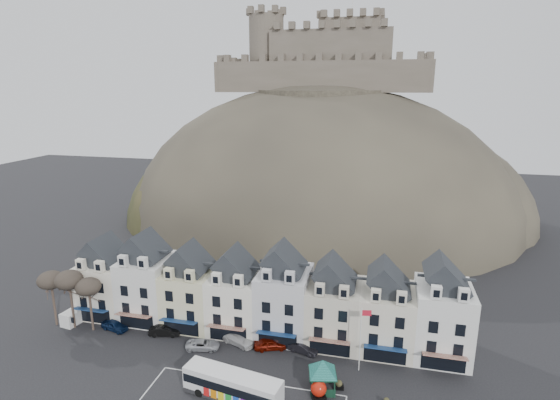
% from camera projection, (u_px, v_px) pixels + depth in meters
% --- Properties ---
extents(townhouse_terrace, '(54.40, 9.35, 11.80)m').
position_uv_depth(townhouse_terrace, '(261.00, 296.00, 60.15)').
color(townhouse_terrace, '#EDE5CE').
rests_on(townhouse_terrace, ground).
extents(castle_hill, '(100.00, 76.00, 68.00)m').
position_uv_depth(castle_hill, '(322.00, 221.00, 111.10)').
color(castle_hill, '#332F27').
rests_on(castle_hill, ground).
extents(castle, '(50.20, 22.20, 22.00)m').
position_uv_depth(castle, '(327.00, 58.00, 107.79)').
color(castle, brown).
rests_on(castle, ground).
extents(tree_left_far, '(3.61, 3.61, 8.24)m').
position_uv_depth(tree_left_far, '(51.00, 280.00, 61.14)').
color(tree_left_far, '#3E3127').
rests_on(tree_left_far, ground).
extents(tree_left_mid, '(3.78, 3.78, 8.64)m').
position_uv_depth(tree_left_mid, '(69.00, 280.00, 60.38)').
color(tree_left_mid, '#3E3127').
rests_on(tree_left_mid, ground).
extents(tree_left_near, '(3.43, 3.43, 7.84)m').
position_uv_depth(tree_left_near, '(88.00, 287.00, 59.88)').
color(tree_left_near, '#3E3127').
rests_on(tree_left_near, ground).
extents(bus, '(11.52, 4.52, 3.17)m').
position_uv_depth(bus, '(232.00, 385.00, 47.50)').
color(bus, '#262628').
rests_on(bus, ground).
extents(bus_shelter, '(5.91, 5.91, 3.84)m').
position_uv_depth(bus_shelter, '(323.00, 367.00, 48.54)').
color(bus_shelter, '#103221').
rests_on(bus_shelter, ground).
extents(red_buoy, '(1.92, 1.92, 2.16)m').
position_uv_depth(red_buoy, '(319.00, 390.00, 47.66)').
color(red_buoy, black).
rests_on(red_buoy, ground).
extents(flagpole, '(1.19, 0.26, 8.29)m').
position_uv_depth(flagpole, '(361.00, 335.00, 51.55)').
color(flagpole, silver).
rests_on(flagpole, ground).
extents(white_van, '(2.48, 4.57, 1.99)m').
position_uv_depth(white_van, '(76.00, 315.00, 63.54)').
color(white_van, white).
rests_on(white_van, ground).
extents(planter_west, '(1.19, 0.78, 1.11)m').
position_uv_depth(planter_west, '(339.00, 385.00, 49.32)').
color(planter_west, black).
rests_on(planter_west, ground).
extents(car_navy, '(4.35, 2.52, 1.39)m').
position_uv_depth(car_navy, '(115.00, 325.00, 61.31)').
color(car_navy, '#0B1B3B').
rests_on(car_navy, ground).
extents(car_black, '(4.47, 2.34, 1.40)m').
position_uv_depth(car_black, '(165.00, 331.00, 60.01)').
color(car_black, black).
rests_on(car_black, ground).
extents(car_silver, '(4.63, 2.86, 1.21)m').
position_uv_depth(car_silver, '(203.00, 345.00, 56.90)').
color(car_silver, '#B0B2B8').
rests_on(car_silver, ground).
extents(car_white, '(5.18, 3.50, 1.39)m').
position_uv_depth(car_white, '(238.00, 339.00, 58.04)').
color(car_white, silver).
rests_on(car_white, ground).
extents(car_maroon, '(4.61, 3.10, 1.46)m').
position_uv_depth(car_maroon, '(270.00, 344.00, 56.86)').
color(car_maroon, '#641005').
rests_on(car_maroon, ground).
extents(car_charcoal, '(4.16, 2.38, 1.30)m').
position_uv_depth(car_charcoal, '(303.00, 348.00, 56.09)').
color(car_charcoal, black).
rests_on(car_charcoal, ground).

